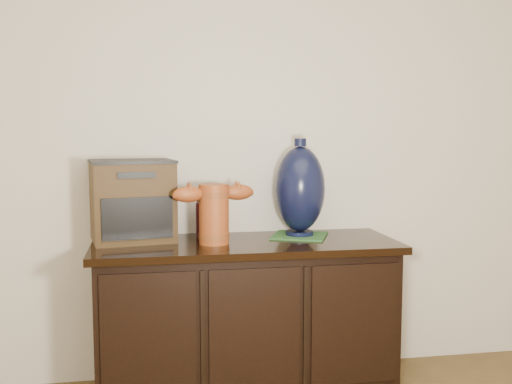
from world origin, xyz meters
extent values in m
plane|color=beige|center=(0.00, 2.50, 1.30)|extent=(4.50, 0.00, 4.50)
cube|color=black|center=(0.00, 2.23, 0.04)|extent=(1.29, 0.45, 0.08)
cube|color=black|center=(0.00, 2.23, 0.40)|extent=(1.40, 0.50, 0.64)
cube|color=black|center=(0.00, 2.23, 0.74)|extent=(1.46, 0.56, 0.03)
cube|color=black|center=(-0.47, 1.97, 0.40)|extent=(0.41, 0.01, 0.56)
cube|color=black|center=(0.00, 1.97, 0.40)|extent=(0.41, 0.01, 0.56)
cube|color=black|center=(0.47, 1.97, 0.40)|extent=(0.41, 0.01, 0.56)
cylinder|color=#A0481D|center=(-0.16, 2.20, 0.90)|extent=(0.17, 0.17, 0.28)
cylinder|color=#4B1E0E|center=(-0.16, 2.20, 0.79)|extent=(0.17, 0.17, 0.03)
cylinder|color=#4B1E0E|center=(-0.16, 2.20, 0.99)|extent=(0.17, 0.17, 0.03)
ellipsoid|color=#A0481D|center=(-0.28, 2.18, 1.00)|extent=(0.16, 0.10, 0.08)
ellipsoid|color=#A0481D|center=(-0.04, 2.22, 1.00)|extent=(0.16, 0.10, 0.08)
cube|color=#36230D|center=(-0.53, 2.35, 0.94)|extent=(0.42, 0.36, 0.38)
cube|color=black|center=(-0.51, 2.20, 0.89)|extent=(0.32, 0.06, 0.20)
cube|color=black|center=(-0.53, 2.35, 1.14)|extent=(0.44, 0.37, 0.01)
cube|color=#2B5A28|center=(0.29, 2.32, 0.76)|extent=(0.34, 0.34, 0.01)
cylinder|color=black|center=(0.29, 2.32, 0.77)|extent=(0.14, 0.14, 0.02)
ellipsoid|color=black|center=(0.29, 2.32, 1.00)|extent=(0.33, 0.33, 0.43)
cylinder|color=black|center=(0.29, 2.32, 1.23)|extent=(0.06, 0.06, 0.04)
cylinder|color=maroon|center=(-0.19, 2.40, 0.84)|extent=(0.07, 0.07, 0.17)
cylinder|color=silver|center=(-0.19, 2.40, 0.94)|extent=(0.06, 0.06, 0.03)
camera|label=1|loc=(-0.45, -0.58, 1.29)|focal=42.00mm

